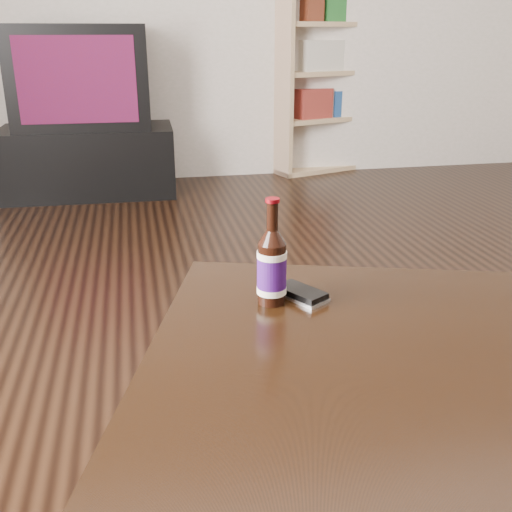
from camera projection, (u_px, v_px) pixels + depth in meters
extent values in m
cube|color=black|center=(438.00, 412.00, 1.68)|extent=(5.00, 6.00, 0.01)
cube|color=black|center=(89.00, 161.00, 3.84)|extent=(1.08, 0.56, 0.43)
cube|color=black|center=(81.00, 77.00, 3.66)|extent=(0.82, 0.53, 0.61)
cube|color=#930D00|center=(77.00, 80.00, 3.43)|extent=(0.67, 0.02, 0.49)
cube|color=#9F8A53|center=(279.00, 74.00, 4.20)|extent=(0.14, 0.34, 1.42)
cube|color=#9F8A53|center=(360.00, 71.00, 4.54)|extent=(0.14, 0.34, 1.42)
cube|color=#9F8A53|center=(318.00, 166.00, 4.62)|extent=(0.84, 0.58, 0.03)
cube|color=#9F8A53|center=(309.00, 71.00, 4.50)|extent=(0.74, 0.27, 1.42)
cube|color=#9F8A53|center=(319.00, 118.00, 4.49)|extent=(0.77, 0.52, 0.03)
cube|color=#9F8A53|center=(321.00, 72.00, 4.37)|extent=(0.77, 0.52, 0.03)
cube|color=#9F8A53|center=(323.00, 24.00, 4.26)|extent=(0.77, 0.52, 0.03)
cube|color=maroon|center=(310.00, 103.00, 4.38)|extent=(0.32, 0.29, 0.21)
cube|color=navy|center=(336.00, 102.00, 4.49)|extent=(0.24, 0.26, 0.19)
cube|color=beige|center=(317.00, 55.00, 4.29)|extent=(0.38, 0.31, 0.21)
cube|color=#216727|center=(332.00, 6.00, 4.22)|extent=(0.28, 0.28, 0.21)
cube|color=#612A17|center=(307.00, 7.00, 4.13)|extent=(0.19, 0.25, 0.19)
cylinder|color=black|center=(231.00, 398.00, 1.35)|extent=(0.10, 0.10, 0.45)
cylinder|color=black|center=(272.00, 273.00, 1.11)|extent=(0.06, 0.06, 0.12)
cylinder|color=#320D55|center=(272.00, 272.00, 1.11)|extent=(0.06, 0.06, 0.07)
cylinder|color=beige|center=(272.00, 255.00, 1.10)|extent=(0.06, 0.06, 0.01)
cylinder|color=beige|center=(272.00, 290.00, 1.13)|extent=(0.06, 0.06, 0.01)
cone|color=black|center=(272.00, 237.00, 1.09)|extent=(0.06, 0.06, 0.03)
cylinder|color=black|center=(272.00, 216.00, 1.08)|extent=(0.02, 0.02, 0.05)
cylinder|color=maroon|center=(272.00, 200.00, 1.06)|extent=(0.03, 0.03, 0.01)
cube|color=silver|center=(301.00, 296.00, 1.15)|extent=(0.10, 0.12, 0.01)
cube|color=black|center=(301.00, 293.00, 1.15)|extent=(0.09, 0.11, 0.01)
cylinder|color=silver|center=(313.00, 295.00, 1.13)|extent=(0.03, 0.03, 0.00)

